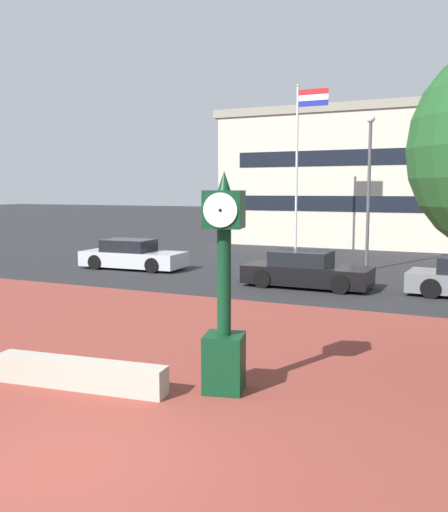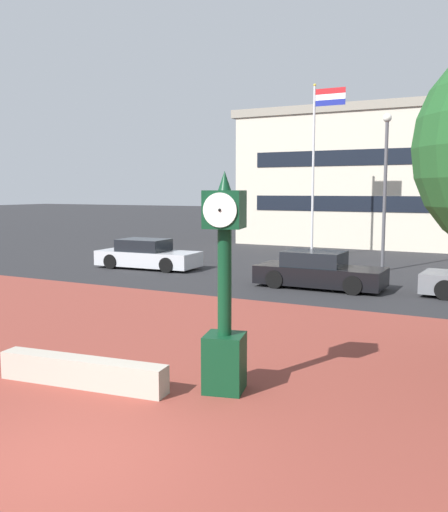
{
  "view_description": "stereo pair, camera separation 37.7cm",
  "coord_description": "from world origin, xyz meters",
  "px_view_note": "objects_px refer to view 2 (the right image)",
  "views": [
    {
      "loc": [
        4.59,
        -5.2,
        3.41
      ],
      "look_at": [
        0.82,
        2.95,
        2.35
      ],
      "focal_mm": 38.96,
      "sensor_mm": 36.0,
      "label": 1
    },
    {
      "loc": [
        4.93,
        -5.04,
        3.41
      ],
      "look_at": [
        0.82,
        2.95,
        2.35
      ],
      "focal_mm": 38.96,
      "sensor_mm": 36.0,
      "label": 2
    }
  ],
  "objects_px": {
    "street_clock": "(225,300)",
    "car_street_near": "(319,272)",
    "car_street_far": "(147,255)",
    "flagpole_primary": "(316,157)",
    "street_lamp_post": "(385,176)"
  },
  "relations": [
    {
      "from": "street_clock",
      "to": "street_lamp_post",
      "type": "xyz_separation_m",
      "value": [
        -0.51,
        15.7,
        2.44
      ]
    },
    {
      "from": "car_street_near",
      "to": "flagpole_primary",
      "type": "bearing_deg",
      "value": -160.9
    },
    {
      "from": "car_street_near",
      "to": "flagpole_primary",
      "type": "height_order",
      "value": "flagpole_primary"
    },
    {
      "from": "street_clock",
      "to": "flagpole_primary",
      "type": "bearing_deg",
      "value": 89.79
    },
    {
      "from": "street_clock",
      "to": "street_lamp_post",
      "type": "height_order",
      "value": "street_lamp_post"
    },
    {
      "from": "car_street_near",
      "to": "flagpole_primary",
      "type": "xyz_separation_m",
      "value": [
        -2.87,
        8.4,
        4.47
      ]
    },
    {
      "from": "street_clock",
      "to": "car_street_near",
      "type": "distance_m",
      "value": 10.71
    },
    {
      "from": "street_clock",
      "to": "flagpole_primary",
      "type": "distance_m",
      "value": 19.78
    },
    {
      "from": "street_clock",
      "to": "car_street_near",
      "type": "xyz_separation_m",
      "value": [
        -1.68,
        10.53,
        -1.01
      ]
    },
    {
      "from": "car_street_far",
      "to": "street_lamp_post",
      "type": "distance_m",
      "value": 10.72
    },
    {
      "from": "flagpole_primary",
      "to": "car_street_near",
      "type": "bearing_deg",
      "value": -71.12
    },
    {
      "from": "car_street_far",
      "to": "flagpole_primary",
      "type": "bearing_deg",
      "value": 140.07
    },
    {
      "from": "car_street_near",
      "to": "flagpole_primary",
      "type": "relative_size",
      "value": 0.51
    },
    {
      "from": "street_clock",
      "to": "car_street_far",
      "type": "bearing_deg",
      "value": 116.16
    },
    {
      "from": "car_street_near",
      "to": "car_street_far",
      "type": "distance_m",
      "value": 8.32
    }
  ]
}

